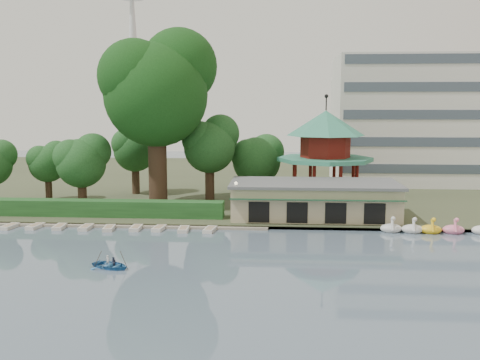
# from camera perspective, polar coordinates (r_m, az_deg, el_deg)

# --- Properties ---
(ground_plane) EXTENTS (220.00, 220.00, 0.00)m
(ground_plane) POSITION_cam_1_polar(r_m,az_deg,el_deg) (39.72, -4.82, -10.77)
(ground_plane) COLOR slate
(ground_plane) RESTS_ON ground
(shore) EXTENTS (220.00, 70.00, 0.40)m
(shore) POSITION_cam_1_polar(r_m,az_deg,el_deg) (90.23, 0.27, -0.02)
(shore) COLOR #424930
(shore) RESTS_ON ground
(embankment) EXTENTS (220.00, 0.60, 0.30)m
(embankment) POSITION_cam_1_polar(r_m,az_deg,el_deg) (56.20, -2.09, -4.98)
(embankment) COLOR gray
(embankment) RESTS_ON ground
(dock) EXTENTS (34.00, 1.60, 0.24)m
(dock) POSITION_cam_1_polar(r_m,az_deg,el_deg) (58.61, -13.89, -4.70)
(dock) COLOR gray
(dock) RESTS_ON ground
(boathouse) EXTENTS (18.60, 9.39, 3.90)m
(boathouse) POSITION_cam_1_polar(r_m,az_deg,el_deg) (60.17, 7.90, -2.03)
(boathouse) COLOR tan
(boathouse) RESTS_ON shore
(pavilion) EXTENTS (12.40, 12.40, 13.50)m
(pavilion) POSITION_cam_1_polar(r_m,az_deg,el_deg) (69.62, 9.08, 3.54)
(pavilion) COLOR tan
(pavilion) RESTS_ON shore
(office_building) EXTENTS (38.00, 18.00, 20.00)m
(office_building) POSITION_cam_1_polar(r_m,az_deg,el_deg) (90.25, 21.41, 5.52)
(office_building) COLOR silver
(office_building) RESTS_ON shore
(broadcast_tower) EXTENTS (8.00, 8.00, 96.00)m
(broadcast_tower) POSITION_cam_1_polar(r_m,az_deg,el_deg) (184.75, -11.35, 14.42)
(broadcast_tower) COLOR silver
(broadcast_tower) RESTS_ON ground
(hedge) EXTENTS (30.00, 2.00, 1.80)m
(hedge) POSITION_cam_1_polar(r_m,az_deg,el_deg) (62.39, -15.62, -2.89)
(hedge) COLOR #225423
(hedge) RESTS_ON shore
(lamp_post) EXTENTS (0.36, 0.36, 4.28)m
(lamp_post) POSITION_cam_1_polar(r_m,az_deg,el_deg) (57.11, -0.43, -1.51)
(lamp_post) COLOR black
(lamp_post) RESTS_ON shore
(big_tree) EXTENTS (13.99, 13.04, 21.90)m
(big_tree) POSITION_cam_1_polar(r_m,az_deg,el_deg) (67.05, -8.77, 9.92)
(big_tree) COLOR #3A281C
(big_tree) RESTS_ON shore
(small_trees) EXTENTS (39.53, 16.47, 11.19)m
(small_trees) POSITION_cam_1_polar(r_m,az_deg,el_deg) (71.33, -9.42, 2.82)
(small_trees) COLOR #3A281C
(small_trees) RESTS_ON shore
(swan_boats) EXTENTS (20.12, 2.05, 1.92)m
(swan_boats) POSITION_cam_1_polar(r_m,az_deg,el_deg) (58.68, 24.03, -4.88)
(swan_boats) COLOR silver
(swan_boats) RESTS_ON ground
(moored_rowboats) EXTENTS (27.02, 2.75, 0.36)m
(moored_rowboats) POSITION_cam_1_polar(r_m,az_deg,el_deg) (57.95, -16.20, -4.87)
(moored_rowboats) COLOR beige
(moored_rowboats) RESTS_ON ground
(rowboat_with_passengers) EXTENTS (5.37, 4.69, 2.01)m
(rowboat_with_passengers) POSITION_cam_1_polar(r_m,az_deg,el_deg) (43.83, -13.62, -8.53)
(rowboat_with_passengers) COLOR teal
(rowboat_with_passengers) RESTS_ON ground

